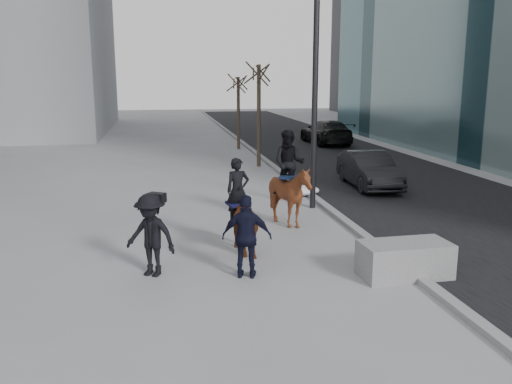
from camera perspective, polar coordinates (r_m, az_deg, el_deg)
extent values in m
plane|color=gray|center=(11.78, 1.04, -8.36)|extent=(120.00, 120.00, 0.00)
cube|color=black|center=(23.12, 13.34, 1.48)|extent=(8.00, 90.00, 0.01)
cube|color=gray|center=(21.83, 3.67, 1.33)|extent=(0.25, 90.00, 0.12)
cube|color=gray|center=(11.79, 15.38, -6.87)|extent=(1.89, 1.00, 0.74)
imported|color=black|center=(20.90, 11.80, 2.31)|extent=(1.62, 4.14, 1.34)
imported|color=black|center=(34.11, 7.38, 6.27)|extent=(2.29, 5.22, 1.49)
imported|color=#4B280F|center=(12.78, -1.81, -3.25)|extent=(1.07, 1.85, 1.47)
imported|color=black|center=(12.75, -1.93, 0.16)|extent=(0.61, 0.46, 1.54)
cube|color=#0F1037|center=(12.82, -1.92, -1.25)|extent=(0.57, 0.63, 0.06)
imported|color=#4F290F|center=(15.06, 3.59, -0.37)|extent=(1.92, 2.02, 1.75)
imported|color=black|center=(15.04, 3.50, 3.04)|extent=(1.09, 0.98, 1.83)
cube|color=#0E1933|center=(15.11, 3.48, 1.61)|extent=(0.66, 0.70, 0.06)
imported|color=black|center=(11.19, -0.97, -4.73)|extent=(1.10, 0.67, 1.75)
cylinder|color=orange|center=(11.63, -1.65, -2.69)|extent=(0.04, 0.18, 0.07)
imported|color=black|center=(11.50, -11.02, -4.49)|extent=(1.31, 1.15, 1.75)
cube|color=black|center=(11.55, -10.41, -0.59)|extent=(0.42, 0.38, 0.20)
cylinder|color=black|center=(16.96, 6.29, 13.30)|extent=(0.18, 0.18, 9.00)
ellipsoid|color=white|center=(11.95, 14.60, -7.67)|extent=(1.22, 0.77, 0.31)
ellipsoid|color=white|center=(19.17, 4.72, 0.15)|extent=(1.35, 0.86, 0.34)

